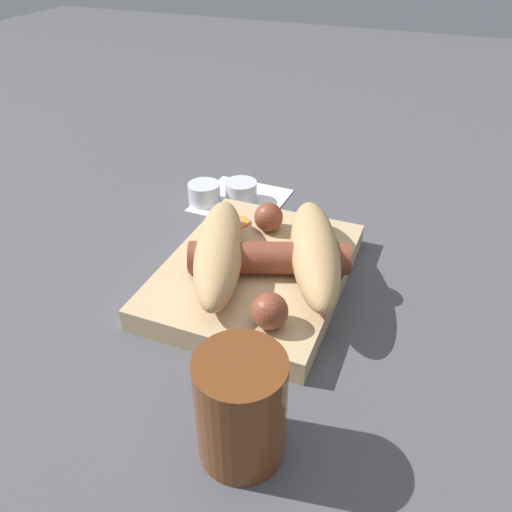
{
  "coord_description": "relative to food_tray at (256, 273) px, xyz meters",
  "views": [
    {
      "loc": [
        0.42,
        0.17,
        0.35
      ],
      "look_at": [
        0.0,
        0.0,
        0.04
      ],
      "focal_mm": 35.0,
      "sensor_mm": 36.0,
      "label": 1
    }
  ],
  "objects": [
    {
      "name": "condiment_cup_near",
      "position": [
        -0.17,
        -0.09,
        0.0
      ],
      "size": [
        0.05,
        0.05,
        0.03
      ],
      "color": "silver",
      "rests_on": "ground_plane"
    },
    {
      "name": "pickled_veggies",
      "position": [
        -0.05,
        -0.06,
        0.02
      ],
      "size": [
        0.06,
        0.05,
        0.01
      ],
      "color": "orange",
      "rests_on": "food_tray"
    },
    {
      "name": "food_tray",
      "position": [
        0.0,
        0.0,
        0.0
      ],
      "size": [
        0.25,
        0.19,
        0.03
      ],
      "color": "tan",
      "rests_on": "ground_plane"
    },
    {
      "name": "ground_plane",
      "position": [
        0.0,
        0.0,
        -0.01
      ],
      "size": [
        3.0,
        3.0,
        0.0
      ],
      "primitive_type": "plane",
      "color": "#4C4C51"
    },
    {
      "name": "drink_glass",
      "position": [
        0.2,
        0.07,
        0.04
      ],
      "size": [
        0.07,
        0.07,
        0.1
      ],
      "color": "brown",
      "rests_on": "ground_plane"
    },
    {
      "name": "bread_roll",
      "position": [
        0.01,
        0.01,
        0.04
      ],
      "size": [
        0.24,
        0.21,
        0.05
      ],
      "color": "tan",
      "rests_on": "food_tray"
    },
    {
      "name": "condiment_cup_far",
      "position": [
        -0.14,
        -0.14,
        0.0
      ],
      "size": [
        0.05,
        0.05,
        0.03
      ],
      "color": "silver",
      "rests_on": "ground_plane"
    },
    {
      "name": "sausage",
      "position": [
        0.01,
        0.02,
        0.03
      ],
      "size": [
        0.2,
        0.17,
        0.04
      ],
      "color": "brown",
      "rests_on": "food_tray"
    },
    {
      "name": "napkin",
      "position": [
        -0.17,
        -0.09,
        -0.01
      ],
      "size": [
        0.12,
        0.12,
        0.0
      ],
      "color": "white",
      "rests_on": "ground_plane"
    }
  ]
}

